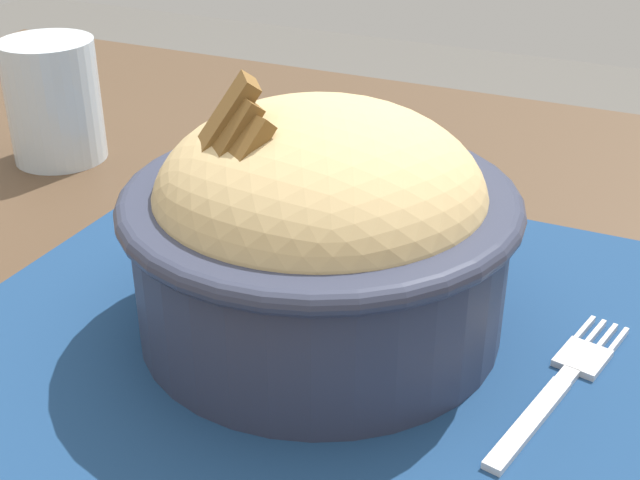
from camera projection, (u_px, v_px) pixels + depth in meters
name	position (u px, v px, depth m)	size (l,w,h in m)	color
table	(364.00, 426.00, 0.51)	(1.18, 0.78, 0.71)	#4C3826
placemat	(341.00, 333.00, 0.45)	(0.40, 0.34, 0.00)	navy
bowl	(319.00, 228.00, 0.43)	(0.20, 0.20, 0.14)	#2D3347
fork	(563.00, 381.00, 0.41)	(0.04, 0.14, 0.00)	silver
drinking_glass	(55.00, 108.00, 0.65)	(0.07, 0.07, 0.09)	silver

